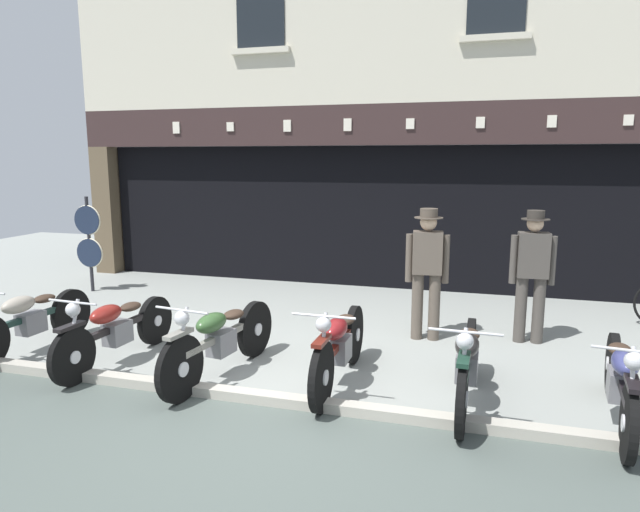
# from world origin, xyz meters

# --- Properties ---
(ground) EXTENTS (23.88, 22.00, 0.18)m
(ground) POSITION_xyz_m (0.00, -0.98, -0.04)
(ground) COLOR gray
(shop_facade) EXTENTS (12.18, 4.42, 6.80)m
(shop_facade) POSITION_xyz_m (-0.00, 6.98, 1.80)
(shop_facade) COLOR black
(shop_facade) RESTS_ON ground
(motorcycle_far_left) EXTENTS (0.62, 1.96, 0.91)m
(motorcycle_far_left) POSITION_xyz_m (-3.51, 0.63, 0.42)
(motorcycle_far_left) COLOR black
(motorcycle_far_left) RESTS_ON ground
(motorcycle_left) EXTENTS (0.62, 2.04, 0.91)m
(motorcycle_left) POSITION_xyz_m (-2.25, 0.61, 0.42)
(motorcycle_left) COLOR black
(motorcycle_left) RESTS_ON ground
(motorcycle_center_left) EXTENTS (0.62, 2.08, 0.94)m
(motorcycle_center_left) POSITION_xyz_m (-0.90, 0.56, 0.44)
(motorcycle_center_left) COLOR black
(motorcycle_center_left) RESTS_ON ground
(motorcycle_center) EXTENTS (0.62, 2.02, 0.94)m
(motorcycle_center) POSITION_xyz_m (0.40, 0.72, 0.44)
(motorcycle_center) COLOR black
(motorcycle_center) RESTS_ON ground
(motorcycle_center_right) EXTENTS (0.62, 1.99, 0.94)m
(motorcycle_center_right) POSITION_xyz_m (1.71, 0.57, 0.44)
(motorcycle_center_right) COLOR black
(motorcycle_center_right) RESTS_ON ground
(motorcycle_right) EXTENTS (0.62, 2.03, 0.91)m
(motorcycle_right) POSITION_xyz_m (3.04, 0.55, 0.42)
(motorcycle_right) COLOR black
(motorcycle_right) RESTS_ON ground
(salesman_left) EXTENTS (0.56, 0.37, 1.74)m
(salesman_left) POSITION_xyz_m (1.13, 2.50, 0.98)
(salesman_left) COLOR brown
(salesman_left) RESTS_ON ground
(shopkeeper_center) EXTENTS (0.56, 0.35, 1.73)m
(shopkeeper_center) POSITION_xyz_m (2.44, 2.75, 0.96)
(shopkeeper_center) COLOR #47423D
(shopkeeper_center) RESTS_ON ground
(tyre_sign_pole) EXTENTS (0.54, 0.06, 1.71)m
(tyre_sign_pole) POSITION_xyz_m (-4.92, 3.56, 0.98)
(tyre_sign_pole) COLOR #232328
(tyre_sign_pole) RESTS_ON ground
(advert_board_near) EXTENTS (0.65, 0.03, 0.92)m
(advert_board_near) POSITION_xyz_m (3.05, 5.40, 1.66)
(advert_board_near) COLOR silver
(advert_board_far) EXTENTS (0.83, 0.03, 1.00)m
(advert_board_far) POSITION_xyz_m (4.25, 5.40, 1.61)
(advert_board_far) COLOR beige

